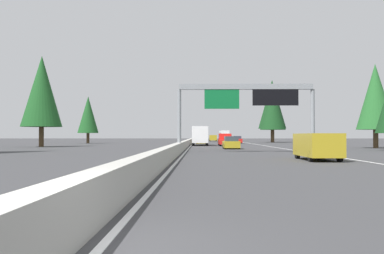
{
  "coord_description": "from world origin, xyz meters",
  "views": [
    {
      "loc": [
        -5.57,
        -1.62,
        1.56
      ],
      "look_at": [
        68.42,
        -0.21,
        3.07
      ],
      "focal_mm": 39.12,
      "sensor_mm": 36.0,
      "label": 1
    }
  ],
  "objects": [
    {
      "name": "sedan_far_center",
      "position": [
        70.65,
        -1.85,
        0.68
      ],
      "size": [
        4.4,
        1.8,
        1.47
      ],
      "color": "#AD931E",
      "rests_on": "ground"
    },
    {
      "name": "conifer_left_near",
      "position": [
        51.64,
        20.27,
        7.67
      ],
      "size": [
        5.55,
        5.55,
        12.62
      ],
      "color": "#4C3823",
      "rests_on": "ground"
    },
    {
      "name": "conifer_left_mid",
      "position": [
        77.6,
        20.8,
        5.72
      ],
      "size": [
        4.15,
        4.15,
        9.43
      ],
      "color": "#4C3823",
      "rests_on": "ground"
    },
    {
      "name": "shoulder_stripe_right",
      "position": [
        70.0,
        -11.52,
        0.01
      ],
      "size": [
        160.0,
        0.16,
        0.01
      ],
      "primitive_type": "cube",
      "color": "silver",
      "rests_on": "ground"
    },
    {
      "name": "conifer_right_distant",
      "position": [
        89.17,
        -18.09,
        7.96
      ],
      "size": [
        5.76,
        5.76,
        13.08
      ],
      "color": "#4C3823",
      "rests_on": "ground"
    },
    {
      "name": "ground_plane",
      "position": [
        60.0,
        0.0,
        0.0
      ],
      "size": [
        320.0,
        320.0,
        0.0
      ],
      "primitive_type": "plane",
      "color": "#38383A"
    },
    {
      "name": "sedan_distant_b",
      "position": [
        79.2,
        -9.12,
        0.68
      ],
      "size": [
        4.4,
        1.8,
        1.47
      ],
      "color": "red",
      "rests_on": "ground"
    },
    {
      "name": "conifer_right_mid",
      "position": [
        46.54,
        -23.39,
        6.37
      ],
      "size": [
        4.61,
        4.61,
        10.48
      ],
      "color": "#4C3823",
      "rests_on": "ground"
    },
    {
      "name": "box_truck_distant_a",
      "position": [
        59.95,
        -1.64,
        1.61
      ],
      "size": [
        8.5,
        2.4,
        2.95
      ],
      "color": "white",
      "rests_on": "ground"
    },
    {
      "name": "sedan_mid_right",
      "position": [
        43.46,
        -5.26,
        0.68
      ],
      "size": [
        4.4,
        1.8,
        1.47
      ],
      "color": "#AD931E",
      "rests_on": "ground"
    },
    {
      "name": "minivan_near_center",
      "position": [
        108.78,
        -5.18,
        0.95
      ],
      "size": [
        5.0,
        1.95,
        1.69
      ],
      "color": "#AD931E",
      "rests_on": "ground"
    },
    {
      "name": "sign_gantry_overhead",
      "position": [
        33.05,
        -6.04,
        5.03
      ],
      "size": [
        0.5,
        12.68,
        6.33
      ],
      "color": "gray",
      "rests_on": "ground"
    },
    {
      "name": "conifer_right_far",
      "position": [
        91.66,
        -18.4,
        8.84
      ],
      "size": [
        6.39,
        6.39,
        14.52
      ],
      "color": "#4C3823",
      "rests_on": "ground"
    },
    {
      "name": "shoulder_stripe_median",
      "position": [
        70.0,
        -0.25,
        0.01
      ],
      "size": [
        160.0,
        0.16,
        0.01
      ],
      "primitive_type": "cube",
      "color": "silver",
      "rests_on": "ground"
    },
    {
      "name": "pickup_far_left",
      "position": [
        58.13,
        -5.46,
        0.91
      ],
      "size": [
        5.6,
        2.0,
        1.86
      ],
      "color": "red",
      "rests_on": "ground"
    },
    {
      "name": "minivan_near_right",
      "position": [
        21.04,
        -9.05,
        0.95
      ],
      "size": [
        5.0,
        1.95,
        1.69
      ],
      "color": "#AD931E",
      "rests_on": "ground"
    },
    {
      "name": "median_barrier",
      "position": [
        80.0,
        0.3,
        0.45
      ],
      "size": [
        180.0,
        0.56,
        0.9
      ],
      "primitive_type": "cube",
      "color": "#ADAAA3",
      "rests_on": "ground"
    },
    {
      "name": "bus_mid_left",
      "position": [
        125.69,
        -9.22,
        1.72
      ],
      "size": [
        11.5,
        2.55,
        3.1
      ],
      "color": "white",
      "rests_on": "ground"
    }
  ]
}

